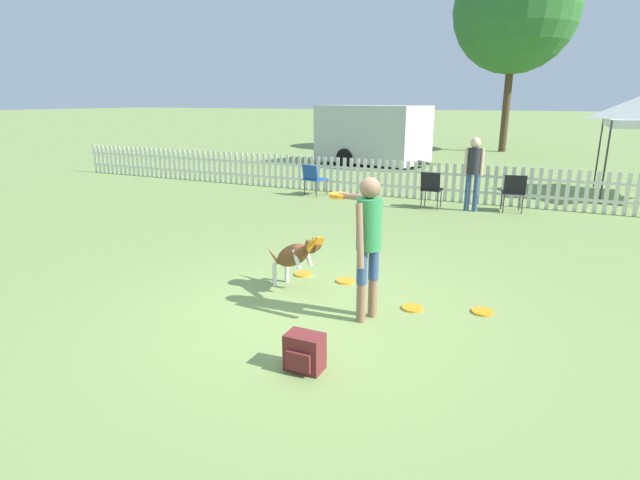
{
  "coord_description": "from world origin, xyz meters",
  "views": [
    {
      "loc": [
        2.36,
        -4.96,
        2.45
      ],
      "look_at": [
        -0.13,
        0.37,
        0.79
      ],
      "focal_mm": 28.0,
      "sensor_mm": 36.0,
      "label": 1
    }
  ],
  "objects_px": {
    "equipment_trailer": "(372,134)",
    "leaping_dog": "(295,255)",
    "folding_chair_blue_left": "(514,190)",
    "folding_chair_green_right": "(431,187)",
    "frisbee_near_dog": "(346,281)",
    "tree_left_grove": "(516,11)",
    "frisbee_near_handler": "(483,312)",
    "handler_person": "(367,232)",
    "frisbee_far_scatter": "(303,274)",
    "frisbee_midfield": "(412,308)",
    "spectator_standing": "(474,167)",
    "backpack_on_grass": "(304,352)",
    "folding_chair_center": "(313,177)"
  },
  "relations": [
    {
      "from": "folding_chair_green_right",
      "to": "equipment_trailer",
      "type": "bearing_deg",
      "value": -61.01
    },
    {
      "from": "folding_chair_green_right",
      "to": "spectator_standing",
      "type": "bearing_deg",
      "value": -169.18
    },
    {
      "from": "handler_person",
      "to": "frisbee_far_scatter",
      "type": "distance_m",
      "value": 1.95
    },
    {
      "from": "backpack_on_grass",
      "to": "folding_chair_blue_left",
      "type": "bearing_deg",
      "value": 81.67
    },
    {
      "from": "frisbee_near_dog",
      "to": "folding_chair_blue_left",
      "type": "relative_size",
      "value": 0.3
    },
    {
      "from": "spectator_standing",
      "to": "tree_left_grove",
      "type": "distance_m",
      "value": 15.48
    },
    {
      "from": "frisbee_near_dog",
      "to": "tree_left_grove",
      "type": "height_order",
      "value": "tree_left_grove"
    },
    {
      "from": "folding_chair_blue_left",
      "to": "folding_chair_green_right",
      "type": "xyz_separation_m",
      "value": [
        -1.76,
        -0.39,
        0.0
      ]
    },
    {
      "from": "frisbee_near_handler",
      "to": "frisbee_far_scatter",
      "type": "xyz_separation_m",
      "value": [
        -2.55,
        0.28,
        0.0
      ]
    },
    {
      "from": "equipment_trailer",
      "to": "tree_left_grove",
      "type": "relative_size",
      "value": 0.54
    },
    {
      "from": "frisbee_far_scatter",
      "to": "equipment_trailer",
      "type": "height_order",
      "value": "equipment_trailer"
    },
    {
      "from": "leaping_dog",
      "to": "folding_chair_green_right",
      "type": "xyz_separation_m",
      "value": [
        0.46,
        5.86,
        0.03
      ]
    },
    {
      "from": "frisbee_near_dog",
      "to": "frisbee_far_scatter",
      "type": "distance_m",
      "value": 0.67
    },
    {
      "from": "leaping_dog",
      "to": "frisbee_near_handler",
      "type": "bearing_deg",
      "value": 118.22
    },
    {
      "from": "folding_chair_green_right",
      "to": "frisbee_far_scatter",
      "type": "bearing_deg",
      "value": 83.17
    },
    {
      "from": "leaping_dog",
      "to": "backpack_on_grass",
      "type": "relative_size",
      "value": 2.98
    },
    {
      "from": "spectator_standing",
      "to": "folding_chair_blue_left",
      "type": "bearing_deg",
      "value": -172.46
    },
    {
      "from": "frisbee_midfield",
      "to": "spectator_standing",
      "type": "height_order",
      "value": "spectator_standing"
    },
    {
      "from": "leaping_dog",
      "to": "equipment_trailer",
      "type": "xyz_separation_m",
      "value": [
        -3.44,
        12.86,
        0.7
      ]
    },
    {
      "from": "leaping_dog",
      "to": "spectator_standing",
      "type": "height_order",
      "value": "spectator_standing"
    },
    {
      "from": "frisbee_near_dog",
      "to": "tree_left_grove",
      "type": "distance_m",
      "value": 20.96
    },
    {
      "from": "folding_chair_green_right",
      "to": "tree_left_grove",
      "type": "relative_size",
      "value": 0.09
    },
    {
      "from": "frisbee_far_scatter",
      "to": "equipment_trailer",
      "type": "distance_m",
      "value": 12.78
    },
    {
      "from": "leaping_dog",
      "to": "folding_chair_green_right",
      "type": "bearing_deg",
      "value": -162.94
    },
    {
      "from": "frisbee_midfield",
      "to": "equipment_trailer",
      "type": "bearing_deg",
      "value": 111.43
    },
    {
      "from": "frisbee_near_dog",
      "to": "folding_chair_center",
      "type": "height_order",
      "value": "folding_chair_center"
    },
    {
      "from": "folding_chair_green_right",
      "to": "equipment_trailer",
      "type": "height_order",
      "value": "equipment_trailer"
    },
    {
      "from": "spectator_standing",
      "to": "folding_chair_green_right",
      "type": "bearing_deg",
      "value": 4.37
    },
    {
      "from": "spectator_standing",
      "to": "tree_left_grove",
      "type": "xyz_separation_m",
      "value": [
        -0.75,
        14.51,
        5.34
      ]
    },
    {
      "from": "folding_chair_blue_left",
      "to": "equipment_trailer",
      "type": "bearing_deg",
      "value": -61.88
    },
    {
      "from": "handler_person",
      "to": "folding_chair_green_right",
      "type": "height_order",
      "value": "handler_person"
    },
    {
      "from": "spectator_standing",
      "to": "frisbee_far_scatter",
      "type": "bearing_deg",
      "value": 68.01
    },
    {
      "from": "handler_person",
      "to": "equipment_trailer",
      "type": "xyz_separation_m",
      "value": [
        -4.59,
        13.31,
        0.15
      ]
    },
    {
      "from": "backpack_on_grass",
      "to": "handler_person",
      "type": "bearing_deg",
      "value": 85.16
    },
    {
      "from": "tree_left_grove",
      "to": "folding_chair_green_right",
      "type": "bearing_deg",
      "value": -90.54
    },
    {
      "from": "handler_person",
      "to": "equipment_trailer",
      "type": "bearing_deg",
      "value": 40.55
    },
    {
      "from": "frisbee_midfield",
      "to": "frisbee_near_dog",
      "type": "bearing_deg",
      "value": 154.29
    },
    {
      "from": "backpack_on_grass",
      "to": "folding_chair_green_right",
      "type": "bearing_deg",
      "value": 94.34
    },
    {
      "from": "frisbee_far_scatter",
      "to": "tree_left_grove",
      "type": "height_order",
      "value": "tree_left_grove"
    },
    {
      "from": "backpack_on_grass",
      "to": "tree_left_grove",
      "type": "xyz_separation_m",
      "value": [
        -0.44,
        22.32,
        6.16
      ]
    },
    {
      "from": "handler_person",
      "to": "frisbee_near_dog",
      "type": "relative_size",
      "value": 6.46
    },
    {
      "from": "frisbee_near_handler",
      "to": "spectator_standing",
      "type": "height_order",
      "value": "spectator_standing"
    },
    {
      "from": "equipment_trailer",
      "to": "leaping_dog",
      "type": "bearing_deg",
      "value": -61.0
    },
    {
      "from": "leaping_dog",
      "to": "frisbee_near_dog",
      "type": "xyz_separation_m",
      "value": [
        0.5,
        0.56,
        -0.47
      ]
    },
    {
      "from": "folding_chair_blue_left",
      "to": "leaping_dog",
      "type": "bearing_deg",
      "value": 58.11
    },
    {
      "from": "handler_person",
      "to": "frisbee_midfield",
      "type": "xyz_separation_m",
      "value": [
        0.44,
        0.48,
        -1.02
      ]
    },
    {
      "from": "handler_person",
      "to": "equipment_trailer",
      "type": "height_order",
      "value": "equipment_trailer"
    },
    {
      "from": "handler_person",
      "to": "frisbee_near_handler",
      "type": "bearing_deg",
      "value": -38.04
    },
    {
      "from": "handler_person",
      "to": "folding_chair_green_right",
      "type": "xyz_separation_m",
      "value": [
        -0.69,
        6.3,
        -0.51
      ]
    },
    {
      "from": "handler_person",
      "to": "frisbee_near_dog",
      "type": "bearing_deg",
      "value": 54.41
    }
  ]
}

